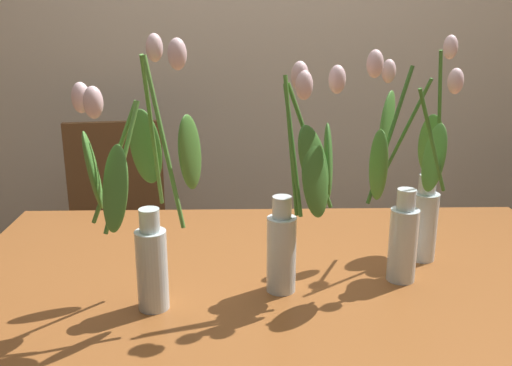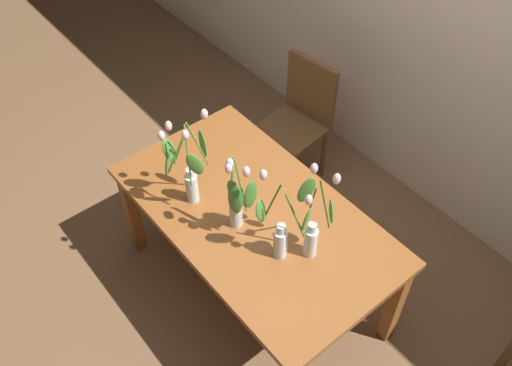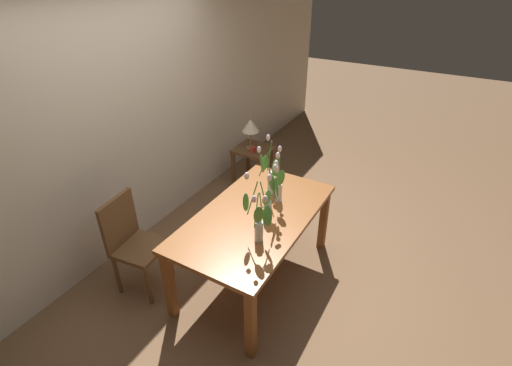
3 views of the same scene
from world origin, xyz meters
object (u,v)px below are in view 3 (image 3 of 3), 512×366
(dining_chair, at_px, (132,239))
(side_table, at_px, (253,156))
(tulip_vase_0, at_px, (271,198))
(tulip_vase_3, at_px, (259,217))
(tulip_vase_2, at_px, (269,176))
(table_lamp, at_px, (250,126))
(pillar_candle, at_px, (253,150))
(dining_table, at_px, (255,223))
(tulip_vase_1, at_px, (278,184))

(dining_chair, bearing_deg, side_table, -0.59)
(dining_chair, height_order, side_table, dining_chair)
(tulip_vase_0, bearing_deg, tulip_vase_3, -167.59)
(tulip_vase_2, relative_size, side_table, 1.04)
(tulip_vase_0, distance_m, tulip_vase_2, 0.40)
(tulip_vase_0, distance_m, table_lamp, 1.77)
(side_table, bearing_deg, dining_chair, 179.41)
(side_table, bearing_deg, pillar_candle, -150.95)
(tulip_vase_0, relative_size, pillar_candle, 7.08)
(tulip_vase_0, distance_m, dining_chair, 1.30)
(pillar_candle, bearing_deg, tulip_vase_0, -144.44)
(tulip_vase_3, distance_m, side_table, 2.16)
(dining_table, bearing_deg, side_table, 30.87)
(tulip_vase_1, bearing_deg, pillar_candle, 39.79)
(dining_table, relative_size, table_lamp, 4.02)
(tulip_vase_1, relative_size, pillar_candle, 7.33)
(tulip_vase_2, bearing_deg, side_table, 36.40)
(tulip_vase_1, bearing_deg, dining_table, 165.95)
(tulip_vase_1, distance_m, dining_chair, 1.39)
(tulip_vase_0, bearing_deg, dining_table, 101.87)
(tulip_vase_1, height_order, tulip_vase_3, tulip_vase_3)
(side_table, bearing_deg, tulip_vase_2, -143.60)
(pillar_candle, bearing_deg, dining_chair, 177.65)
(table_lamp, bearing_deg, tulip_vase_2, -142.34)
(dining_table, relative_size, tulip_vase_0, 3.01)
(tulip_vase_0, xyz_separation_m, tulip_vase_2, (0.34, 0.20, -0.02))
(dining_chair, bearing_deg, table_lamp, -0.04)
(tulip_vase_3, xyz_separation_m, pillar_candle, (1.67, 1.03, -0.39))
(dining_table, distance_m, tulip_vase_1, 0.40)
(pillar_candle, bearing_deg, tulip_vase_3, -148.23)
(tulip_vase_2, bearing_deg, tulip_vase_1, -118.74)
(tulip_vase_3, xyz_separation_m, dining_chair, (-0.32, 1.12, -0.45))
(dining_table, distance_m, tulip_vase_0, 0.33)
(dining_table, xyz_separation_m, pillar_candle, (1.38, 0.83, -0.06))
(tulip_vase_0, relative_size, tulip_vase_3, 0.91)
(tulip_vase_0, distance_m, tulip_vase_3, 0.33)
(tulip_vase_2, distance_m, side_table, 1.47)
(tulip_vase_0, distance_m, tulip_vase_1, 0.27)
(dining_table, height_order, side_table, dining_table)
(dining_table, bearing_deg, pillar_candle, 31.01)
(tulip_vase_3, bearing_deg, table_lamp, 32.42)
(tulip_vase_0, xyz_separation_m, side_table, (1.46, 1.02, -0.51))
(tulip_vase_2, distance_m, dining_chair, 1.36)
(tulip_vase_1, bearing_deg, side_table, 38.92)
(tulip_vase_2, height_order, tulip_vase_3, tulip_vase_3)
(tulip_vase_0, relative_size, table_lamp, 1.33)
(tulip_vase_1, xyz_separation_m, pillar_candle, (1.08, 0.90, -0.33))
(tulip_vase_3, distance_m, pillar_candle, 2.00)
(tulip_vase_0, height_order, tulip_vase_3, tulip_vase_3)
(dining_table, distance_m, dining_chair, 1.10)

